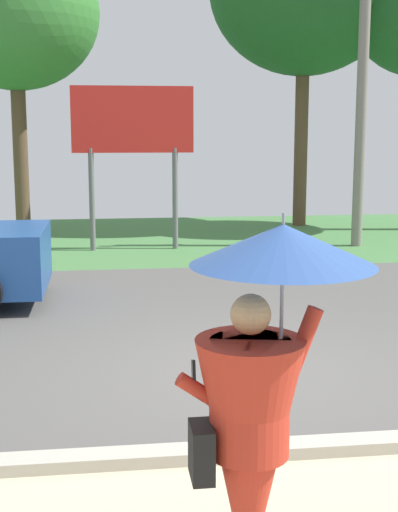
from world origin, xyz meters
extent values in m
cube|color=#565451|center=(0.00, 2.00, -0.05)|extent=(40.00, 8.00, 0.10)
cube|color=#487C43|center=(0.00, 10.00, -0.05)|extent=(40.00, 8.00, 0.10)
cube|color=#B2AD9E|center=(0.00, -2.00, 0.05)|extent=(40.00, 0.24, 0.10)
cone|color=#B22D1E|center=(-0.66, -3.60, 0.73)|extent=(0.60, 0.60, 1.45)
cylinder|color=#B22D1E|center=(-0.66, -3.60, 1.12)|extent=(0.44, 0.44, 0.65)
sphere|color=tan|center=(-0.66, -3.60, 1.59)|extent=(0.22, 0.22, 0.22)
cylinder|color=#B22D1E|center=(-0.38, -3.60, 1.40)|extent=(0.24, 0.09, 0.45)
cylinder|color=#B22D1E|center=(-0.92, -3.58, 1.16)|extent=(0.29, 0.08, 0.24)
cylinder|color=gray|center=(-0.49, -3.60, 1.62)|extent=(0.02, 0.02, 0.75)
cone|color=#33569E|center=(-0.49, -3.60, 1.96)|extent=(0.99, 0.99, 0.22)
cylinder|color=gray|center=(-0.49, -3.60, 2.08)|extent=(0.02, 0.02, 0.10)
cube|color=black|center=(-0.96, -3.55, 1.25)|extent=(0.02, 0.11, 0.16)
cube|color=black|center=(-0.93, -3.65, 0.85)|extent=(0.12, 0.24, 0.30)
cylinder|color=gray|center=(4.20, 8.13, 3.13)|extent=(0.24, 0.24, 6.25)
cylinder|color=slate|center=(-1.69, 8.28, 1.10)|extent=(0.12, 0.12, 2.20)
cylinder|color=slate|center=(0.11, 8.28, 1.10)|extent=(0.12, 0.12, 2.20)
cube|color=red|center=(-0.79, 8.28, 2.80)|extent=(2.60, 0.10, 1.40)
cylinder|color=brown|center=(3.88, 11.80, 2.34)|extent=(0.36, 0.36, 4.69)
cylinder|color=brown|center=(-3.46, 11.01, 2.04)|extent=(0.36, 0.36, 4.08)
ellipsoid|color=#387F33|center=(-3.46, 11.01, 5.37)|extent=(4.05, 4.05, 3.68)
camera|label=1|loc=(-1.41, -7.21, 2.55)|focal=50.11mm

